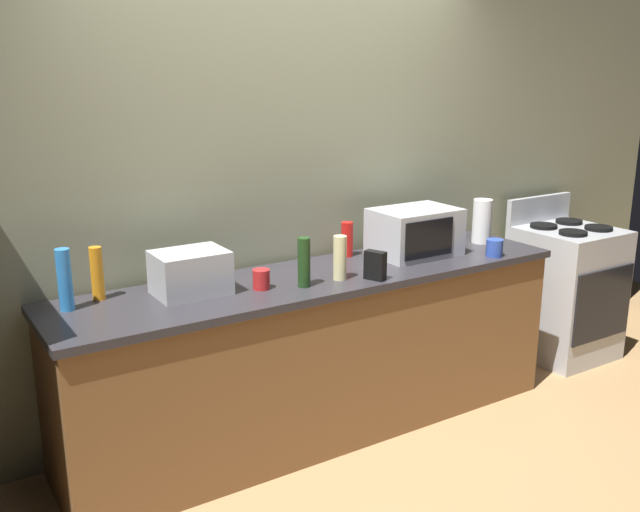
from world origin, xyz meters
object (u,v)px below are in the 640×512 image
(bottle_dish_soap, at_px, (97,273))
(mug_blue, at_px, (494,248))
(toaster_oven, at_px, (190,273))
(bottle_hand_soap, at_px, (340,258))
(mug_red, at_px, (261,279))
(bottle_hot_sauce, at_px, (347,239))
(microwave, at_px, (415,232))
(bottle_wine, at_px, (304,262))
(paper_towel_roll, at_px, (482,221))
(bottle_spray_cleaner, at_px, (65,280))
(stove_range, at_px, (565,291))
(cordless_phone, at_px, (375,265))

(bottle_dish_soap, bearing_deg, mug_blue, -11.60)
(toaster_oven, distance_m, bottle_hand_soap, 0.76)
(mug_red, relative_size, mug_blue, 0.99)
(bottle_hot_sauce, relative_size, mug_red, 2.03)
(microwave, height_order, toaster_oven, microwave)
(bottle_wine, bearing_deg, mug_blue, -4.40)
(microwave, xyz_separation_m, mug_blue, (0.37, -0.28, -0.09))
(toaster_oven, height_order, mug_red, toaster_oven)
(paper_towel_roll, height_order, bottle_wine, paper_towel_roll)
(bottle_hand_soap, bearing_deg, bottle_hot_sauce, 50.85)
(bottle_dish_soap, distance_m, mug_blue, 2.18)
(bottle_hand_soap, height_order, bottle_hot_sauce, bottle_hand_soap)
(mug_blue, bearing_deg, bottle_spray_cleaner, 171.03)
(bottle_spray_cleaner, xyz_separation_m, bottle_hot_sauce, (1.58, 0.09, -0.04))
(stove_range, distance_m, mug_blue, 1.10)
(bottle_wine, bearing_deg, bottle_hot_sauce, 35.47)
(stove_range, relative_size, mug_red, 10.96)
(toaster_oven, height_order, bottle_hand_soap, bottle_hand_soap)
(stove_range, distance_m, toaster_oven, 2.75)
(microwave, relative_size, cordless_phone, 3.20)
(stove_range, bearing_deg, bottle_spray_cleaner, 177.62)
(stove_range, relative_size, bottle_hot_sauce, 5.40)
(paper_towel_roll, bearing_deg, stove_range, -3.66)
(bottle_hand_soap, height_order, mug_blue, bottle_hand_soap)
(bottle_dish_soap, bearing_deg, cordless_phone, -18.89)
(cordless_phone, bearing_deg, mug_blue, -21.95)
(toaster_oven, bearing_deg, paper_towel_roll, -0.30)
(bottle_wine, height_order, mug_blue, bottle_wine)
(stove_range, xyz_separation_m, bottle_wine, (-2.18, -0.13, 0.56))
(stove_range, height_order, bottle_dish_soap, bottle_dish_soap)
(bottle_wine, bearing_deg, microwave, 11.98)
(microwave, distance_m, bottle_hot_sauce, 0.39)
(bottle_wine, xyz_separation_m, mug_blue, (1.22, -0.09, -0.07))
(toaster_oven, height_order, bottle_dish_soap, bottle_dish_soap)
(microwave, bearing_deg, bottle_hot_sauce, 152.84)
(paper_towel_roll, distance_m, cordless_phone, 1.06)
(bottle_spray_cleaner, bearing_deg, bottle_hand_soap, -11.50)
(microwave, xyz_separation_m, bottle_hot_sauce, (-0.35, 0.18, -0.03))
(stove_range, distance_m, bottle_hand_soap, 2.04)
(bottle_spray_cleaner, relative_size, mug_blue, 2.85)
(bottle_wine, distance_m, bottle_dish_soap, 0.98)
(bottle_hand_soap, bearing_deg, bottle_dish_soap, 163.33)
(bottle_hot_sauce, bearing_deg, microwave, -27.16)
(bottle_dish_soap, relative_size, bottle_hand_soap, 1.11)
(paper_towel_roll, relative_size, bottle_spray_cleaner, 0.95)
(bottle_hot_sauce, distance_m, mug_red, 0.76)
(cordless_phone, bearing_deg, mug_red, 141.03)
(bottle_spray_cleaner, distance_m, bottle_hot_sauce, 1.59)
(bottle_wine, bearing_deg, stove_range, 3.50)
(stove_range, relative_size, mug_blue, 10.86)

